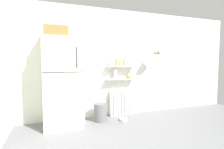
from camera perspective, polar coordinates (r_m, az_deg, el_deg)
ground_plane at (r=3.14m, az=10.50°, el=-20.86°), size 7.04×7.04×0.00m
back_wall at (r=4.26m, az=0.25°, el=3.82°), size 7.04×0.10×2.60m
refrigerator at (r=3.65m, az=-16.13°, el=-1.84°), size 0.76×0.70×2.02m
radiator at (r=4.32m, az=2.94°, el=-9.42°), size 0.57×0.12×0.62m
wall_shelf_lower at (r=4.19m, az=3.13°, el=-1.43°), size 0.74×0.22×0.02m
wall_shelf_upper at (r=4.17m, az=3.15°, el=2.81°), size 0.74×0.22×0.02m
storage_jar_0 at (r=4.08m, az=0.02°, el=4.30°), size 0.09×0.09×0.19m
storage_jar_1 at (r=4.12m, az=1.60°, el=4.21°), size 0.09×0.09×0.18m
storage_jar_2 at (r=4.17m, az=3.15°, el=4.35°), size 0.08×0.08×0.20m
storage_jar_3 at (r=4.22m, az=4.67°, el=4.55°), size 0.10×0.10×0.23m
storage_jar_4 at (r=4.27m, az=6.15°, el=4.55°), size 0.10×0.10×0.23m
vase at (r=4.12m, az=1.10°, el=0.28°), size 0.10×0.10×0.23m
shelf_bowl at (r=4.26m, az=5.52°, el=-0.75°), size 0.14×0.14×0.06m
trash_bin at (r=3.93m, az=-3.93°, el=-12.45°), size 0.29×0.29×0.40m
pet_food_bowl at (r=3.99m, az=3.95°, el=-14.83°), size 0.19×0.19×0.05m
hanging_fruit_basket at (r=4.36m, az=14.94°, el=6.98°), size 0.32×0.32×0.09m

